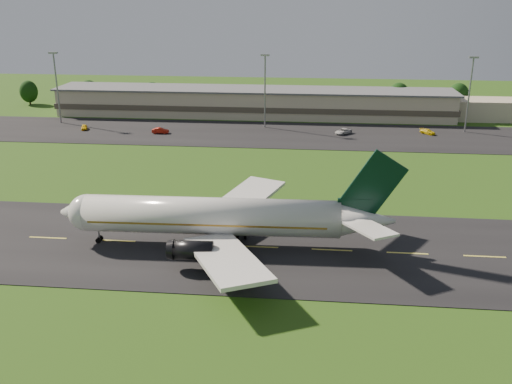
# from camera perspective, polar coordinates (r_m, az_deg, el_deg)

# --- Properties ---
(ground) EXTENTS (360.00, 360.00, 0.00)m
(ground) POSITION_cam_1_polar(r_m,az_deg,el_deg) (87.75, -6.96, -5.21)
(ground) COLOR #1F4511
(ground) RESTS_ON ground
(taxiway) EXTENTS (220.00, 30.00, 0.10)m
(taxiway) POSITION_cam_1_polar(r_m,az_deg,el_deg) (87.73, -6.96, -5.18)
(taxiway) COLOR black
(taxiway) RESTS_ON ground
(apron) EXTENTS (260.00, 30.00, 0.10)m
(apron) POSITION_cam_1_polar(r_m,az_deg,el_deg) (155.14, -1.23, 5.87)
(apron) COLOR black
(apron) RESTS_ON ground
(airliner) EXTENTS (51.28, 42.17, 15.57)m
(airliner) POSITION_cam_1_polar(r_m,az_deg,el_deg) (85.03, -3.89, -2.51)
(airliner) COLOR silver
(airliner) RESTS_ON ground
(terminal) EXTENTS (145.00, 16.00, 8.40)m
(terminal) POSITION_cam_1_polar(r_m,az_deg,el_deg) (177.28, 1.80, 8.87)
(terminal) COLOR tan
(terminal) RESTS_ON ground
(light_mast_west) EXTENTS (2.40, 1.20, 20.35)m
(light_mast_west) POSITION_cam_1_polar(r_m,az_deg,el_deg) (175.60, -19.36, 10.60)
(light_mast_west) COLOR gray
(light_mast_west) RESTS_ON ground
(light_mast_centre) EXTENTS (2.40, 1.20, 20.35)m
(light_mast_centre) POSITION_cam_1_polar(r_m,az_deg,el_deg) (160.03, 0.90, 10.91)
(light_mast_centre) COLOR gray
(light_mast_centre) RESTS_ON ground
(light_mast_east) EXTENTS (2.40, 1.20, 20.35)m
(light_mast_east) POSITION_cam_1_polar(r_m,az_deg,el_deg) (164.75, 20.64, 9.94)
(light_mast_east) COLOR gray
(light_mast_east) RESTS_ON ground
(tree_line) EXTENTS (196.69, 9.21, 9.56)m
(tree_line) POSITION_cam_1_polar(r_m,az_deg,el_deg) (186.78, 10.07, 9.37)
(tree_line) COLOR black
(tree_line) RESTS_ON ground
(service_vehicle_a) EXTENTS (2.80, 4.18, 1.32)m
(service_vehicle_a) POSITION_cam_1_polar(r_m,az_deg,el_deg) (166.47, -16.81, 6.23)
(service_vehicle_a) COLOR yellow
(service_vehicle_a) RESTS_ON apron
(service_vehicle_b) EXTENTS (4.59, 1.83, 1.48)m
(service_vehicle_b) POSITION_cam_1_polar(r_m,az_deg,el_deg) (157.12, -9.54, 6.07)
(service_vehicle_b) COLOR #A5170B
(service_vehicle_b) RESTS_ON apron
(service_vehicle_c) EXTENTS (5.21, 5.60, 1.46)m
(service_vehicle_c) POSITION_cam_1_polar(r_m,az_deg,el_deg) (156.07, 8.72, 6.02)
(service_vehicle_c) COLOR silver
(service_vehicle_c) RESTS_ON apron
(service_vehicle_d) EXTENTS (4.31, 4.54, 1.29)m
(service_vehicle_d) POSITION_cam_1_polar(r_m,az_deg,el_deg) (160.98, 16.80, 5.79)
(service_vehicle_d) COLOR #DEBC0D
(service_vehicle_d) RESTS_ON apron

